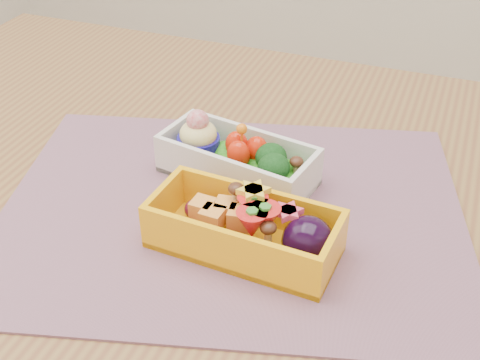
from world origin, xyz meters
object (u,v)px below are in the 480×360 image
(bento_white, at_px, (237,159))
(bento_yellow, at_px, (248,228))
(placemat, at_px, (232,211))
(table, at_px, (251,268))

(bento_white, height_order, bento_yellow, bento_white)
(bento_yellow, bearing_deg, placemat, 128.87)
(table, relative_size, placemat, 2.45)
(placemat, relative_size, bento_white, 2.62)
(placemat, height_order, bento_yellow, bento_yellow)
(bento_white, xyz_separation_m, bento_yellow, (0.06, -0.11, 0.00))
(bento_white, bearing_deg, bento_yellow, -53.67)
(placemat, distance_m, bento_white, 0.07)
(bento_white, relative_size, bento_yellow, 0.99)
(bento_yellow, bearing_deg, table, 110.82)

